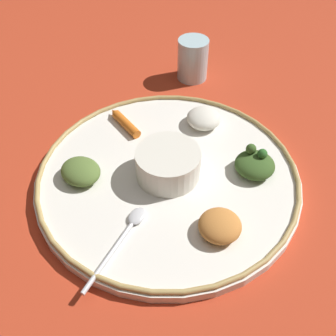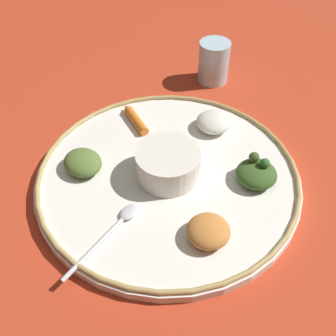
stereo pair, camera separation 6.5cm
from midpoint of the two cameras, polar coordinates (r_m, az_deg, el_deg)
name	(u,v)px [view 2 (the right image)]	position (r m, az deg, el deg)	size (l,w,h in m)	color
ground_plane	(168,181)	(0.68, 2.76, -1.99)	(2.40, 2.40, 0.00)	#B7381E
platter	(168,178)	(0.67, 2.79, -1.52)	(0.44, 0.44, 0.02)	white
platter_rim	(168,173)	(0.66, 2.82, -0.87)	(0.43, 0.43, 0.01)	tan
center_bowl	(168,163)	(0.64, 2.89, 0.56)	(0.11, 0.11, 0.05)	silver
spoon	(114,228)	(0.59, -4.60, -8.71)	(0.16, 0.05, 0.01)	silver
greens_pile	(257,173)	(0.67, 15.31, -0.85)	(0.08, 0.08, 0.04)	#385623
carrot_near_spoon	(135,119)	(0.76, -2.30, 6.93)	(0.04, 0.09, 0.02)	orange
mound_rice_white	(214,122)	(0.75, 9.05, 6.40)	(0.06, 0.06, 0.03)	silver
mound_collards	(83,162)	(0.67, -9.39, 0.65)	(0.07, 0.06, 0.03)	#567033
mound_squash	(208,231)	(0.58, 9.05, -9.09)	(0.06, 0.06, 0.03)	#C67A38
drinking_glass	(213,65)	(0.90, 8.65, 14.33)	(0.07, 0.07, 0.09)	silver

